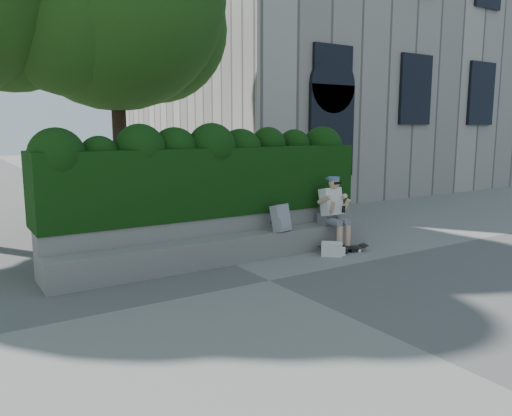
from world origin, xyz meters
TOP-DOWN VIEW (x-y plane):
  - ground at (0.00, 0.00)m, footprint 80.00×80.00m
  - bench_ledge at (0.00, 1.25)m, footprint 6.00×0.45m
  - planter_wall at (0.00, 1.73)m, footprint 6.00×0.50m
  - hedge at (0.00, 1.95)m, footprint 6.00×1.00m
  - person at (2.20, 1.07)m, footprint 0.40×0.76m
  - skateboard at (2.16, 0.72)m, footprint 0.86×0.47m
  - backpack_plaid at (1.03, 1.15)m, footprint 0.36×0.25m
  - backpack_ground at (1.80, 0.63)m, footprint 0.45×0.45m

SIDE VIEW (x-z plane):
  - ground at x=0.00m, z-range 0.00..0.00m
  - skateboard at x=2.16m, z-range 0.03..0.12m
  - backpack_ground at x=1.80m, z-range 0.00..0.24m
  - bench_ledge at x=0.00m, z-range 0.00..0.45m
  - planter_wall at x=0.00m, z-range 0.00..0.75m
  - backpack_plaid at x=1.03m, z-range 0.45..0.93m
  - person at x=2.20m, z-range 0.06..1.44m
  - hedge at x=0.00m, z-range 0.75..1.95m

